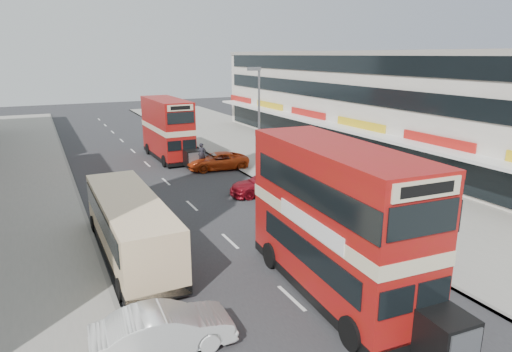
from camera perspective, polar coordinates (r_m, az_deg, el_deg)
ground at (r=16.30m, az=8.29°, el=-18.38°), size 160.00×160.00×0.00m
road_surface at (r=33.29m, az=-11.41°, el=-0.71°), size 12.00×90.00×0.01m
pavement_right at (r=37.96m, az=6.34°, el=1.58°), size 12.00×90.00×0.15m
kerb_left at (r=32.36m, az=-21.89°, el=-1.86°), size 0.20×90.00×0.16m
kerb_right at (r=35.22m, az=-1.80°, el=0.59°), size 0.20×90.00×0.16m
commercial_row at (r=43.45m, az=14.08°, el=9.14°), size 9.90×46.20×9.30m
street_lamp at (r=32.72m, az=0.27°, el=7.88°), size 1.00×0.20×8.12m
bus_main at (r=17.09m, az=10.17°, el=-5.63°), size 3.35×10.36×5.63m
bus_second at (r=40.21m, az=-11.20°, el=5.94°), size 2.67×9.26×5.09m
coach at (r=21.17m, az=-15.74°, el=-5.95°), size 2.63×9.86×2.61m
car_left_front at (r=14.93m, az=-11.68°, el=-18.68°), size 4.47×1.73×1.45m
car_right_a at (r=29.60m, az=1.36°, el=-0.96°), size 5.12×2.41×1.44m
car_right_b at (r=36.15m, az=-4.91°, el=1.92°), size 5.18×2.91×1.37m
car_right_c at (r=45.78m, az=-10.07°, el=4.44°), size 3.58×1.80×1.17m
pedestrian_near at (r=31.46m, az=5.77°, el=0.37°), size 0.71×0.62×1.60m
cyclist at (r=36.11m, az=-6.87°, el=2.00°), size 0.69×1.59×2.17m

